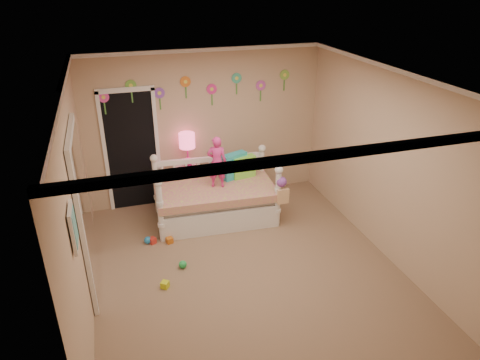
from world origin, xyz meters
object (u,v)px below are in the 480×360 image
object	(u,v)px
child	(217,162)
nightstand	(189,185)
daybed	(215,190)
table_lamp	(187,145)

from	to	relation	value
child	nightstand	size ratio (longest dim) A/B	1.19
daybed	nightstand	bearing A→B (deg)	117.83
daybed	nightstand	world-z (taller)	daybed
child	table_lamp	size ratio (longest dim) A/B	1.44
child	nightstand	world-z (taller)	child
child	nightstand	distance (m)	0.97
table_lamp	child	bearing A→B (deg)	-61.95
daybed	nightstand	size ratio (longest dim) A/B	2.72
daybed	table_lamp	world-z (taller)	table_lamp
child	nightstand	bearing A→B (deg)	-44.13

